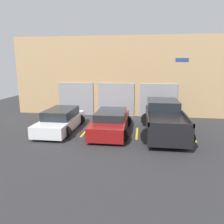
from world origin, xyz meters
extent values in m
plane|color=#2D2D30|center=(0.00, 0.00, 0.00)|extent=(28.00, 28.00, 0.00)
cube|color=tan|center=(0.00, 3.30, 2.96)|extent=(16.30, 0.60, 5.93)
cube|color=#939399|center=(-3.35, 2.96, 1.24)|extent=(2.75, 0.08, 2.48)
cube|color=#939399|center=(-0.20, 2.96, 1.24)|extent=(2.75, 0.08, 2.48)
cube|color=#939399|center=(2.95, 2.96, 1.24)|extent=(2.75, 0.08, 2.48)
cube|color=#1E4799|center=(4.48, 2.97, 4.21)|extent=(0.90, 0.03, 0.22)
cube|color=black|center=(3.02, -1.32, 0.71)|extent=(2.00, 5.37, 0.95)
cube|color=#1E2328|center=(3.02, 0.16, 1.46)|extent=(1.84, 2.42, 0.55)
cube|color=black|center=(2.06, -2.53, 1.27)|extent=(0.08, 2.96, 0.18)
cube|color=black|center=(3.98, -2.53, 1.27)|extent=(0.08, 2.96, 0.18)
cube|color=black|center=(3.02, -3.96, 1.27)|extent=(2.00, 0.08, 0.18)
cylinder|color=black|center=(2.13, 0.35, 0.42)|extent=(0.84, 0.22, 0.84)
cylinder|color=black|center=(3.91, 0.35, 0.42)|extent=(0.84, 0.22, 0.84)
cylinder|color=black|center=(2.13, -2.98, 0.42)|extent=(0.84, 0.22, 0.84)
cylinder|color=black|center=(3.91, -2.98, 0.42)|extent=(0.84, 0.22, 0.84)
cube|color=white|center=(-3.02, -1.32, 0.46)|extent=(1.74, 4.46, 0.62)
cube|color=#1E2328|center=(-3.02, -1.20, 1.03)|extent=(1.53, 2.45, 0.51)
cylinder|color=black|center=(-3.78, 0.07, 0.34)|extent=(0.67, 0.22, 0.67)
cylinder|color=black|center=(-2.26, 0.07, 0.34)|extent=(0.67, 0.22, 0.67)
cylinder|color=black|center=(-3.78, -2.70, 0.34)|extent=(0.67, 0.22, 0.67)
cylinder|color=black|center=(-2.26, -2.70, 0.34)|extent=(0.67, 0.22, 0.67)
cube|color=maroon|center=(0.00, -1.32, 0.50)|extent=(1.85, 4.63, 0.69)
cube|color=#1E2328|center=(0.00, -1.20, 1.05)|extent=(1.63, 2.54, 0.41)
cylinder|color=black|center=(-0.81, 0.12, 0.33)|extent=(0.66, 0.22, 0.66)
cylinder|color=black|center=(0.81, 0.12, 0.33)|extent=(0.66, 0.22, 0.66)
cylinder|color=black|center=(-0.81, -2.75, 0.33)|extent=(0.66, 0.22, 0.66)
cylinder|color=black|center=(0.81, -2.75, 0.33)|extent=(0.66, 0.22, 0.66)
cube|color=gold|center=(-4.53, -1.32, 0.00)|extent=(0.12, 2.20, 0.01)
cube|color=gold|center=(-1.51, -1.32, 0.00)|extent=(0.12, 2.20, 0.01)
cube|color=gold|center=(1.51, -1.32, 0.00)|extent=(0.12, 2.20, 0.01)
cube|color=gold|center=(4.53, -1.32, 0.00)|extent=(0.12, 2.20, 0.01)
camera|label=1|loc=(1.70, -13.37, 3.86)|focal=35.00mm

